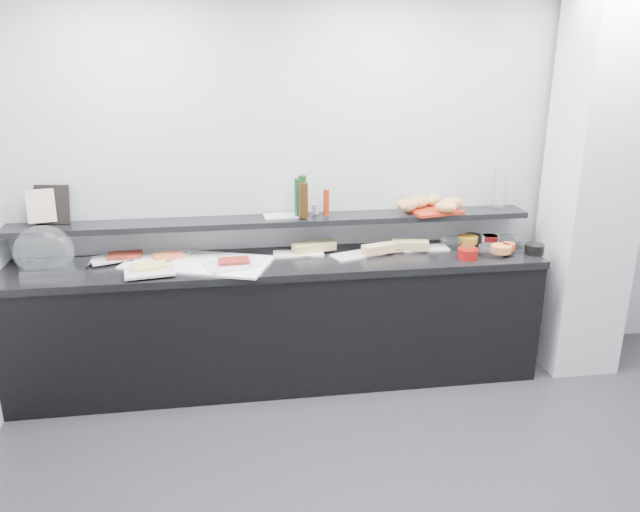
{
  "coord_description": "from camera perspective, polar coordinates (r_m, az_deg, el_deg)",
  "views": [
    {
      "loc": [
        -1.01,
        -2.3,
        2.26
      ],
      "look_at": [
        -0.45,
        1.45,
        1.0
      ],
      "focal_mm": 35.0,
      "sensor_mm": 36.0,
      "label": 1
    }
  ],
  "objects": [
    {
      "name": "back_wall",
      "position": [
        4.51,
        4.66,
        6.69
      ],
      "size": [
        5.0,
        0.02,
        2.7
      ],
      "primitive_type": "cube",
      "color": "#B3B5BA",
      "rests_on": "ground"
    },
    {
      "name": "column",
      "position": [
        4.77,
        23.61,
        5.85
      ],
      "size": [
        0.5,
        0.5,
        2.7
      ],
      "primitive_type": "cube",
      "color": "silver",
      "rests_on": "ground"
    },
    {
      "name": "buffet_cabinet",
      "position": [
        4.41,
        -3.72,
        -6.23
      ],
      "size": [
        3.6,
        0.6,
        0.85
      ],
      "primitive_type": "cube",
      "color": "black",
      "rests_on": "ground"
    },
    {
      "name": "counter_top",
      "position": [
        4.24,
        -3.84,
        -0.7
      ],
      "size": [
        3.62,
        0.62,
        0.05
      ],
      "primitive_type": "cube",
      "color": "black",
      "rests_on": "buffet_cabinet"
    },
    {
      "name": "wall_shelf",
      "position": [
        4.33,
        -4.11,
        3.24
      ],
      "size": [
        3.6,
        0.25,
        0.04
      ],
      "primitive_type": "cube",
      "color": "black",
      "rests_on": "back_wall"
    },
    {
      "name": "cloche_base",
      "position": [
        4.37,
        -22.88,
        -0.96
      ],
      "size": [
        0.4,
        0.27,
        0.04
      ],
      "primitive_type": "cube",
      "rotation": [
        0.0,
        0.0,
        -0.01
      ],
      "color": "#B8BBBF",
      "rests_on": "counter_top"
    },
    {
      "name": "cloche_dome",
      "position": [
        4.38,
        -23.92,
        0.39
      ],
      "size": [
        0.39,
        0.27,
        0.34
      ],
      "primitive_type": "ellipsoid",
      "rotation": [
        0.0,
        0.0,
        0.07
      ],
      "color": "white",
      "rests_on": "cloche_base"
    },
    {
      "name": "linen_runner",
      "position": [
        4.23,
        -11.12,
        -0.59
      ],
      "size": [
        1.05,
        0.75,
        0.01
      ],
      "primitive_type": "cube",
      "rotation": [
        0.0,
        0.0,
        -0.36
      ],
      "color": "white",
      "rests_on": "counter_top"
    },
    {
      "name": "platter_meat_a",
      "position": [
        4.42,
        -18.59,
        -0.23
      ],
      "size": [
        0.31,
        0.26,
        0.01
      ],
      "primitive_type": "cube",
      "rotation": [
        0.0,
        0.0,
        0.38
      ],
      "color": "white",
      "rests_on": "linen_runner"
    },
    {
      "name": "food_meat_a",
      "position": [
        4.4,
        -17.41,
        0.07
      ],
      "size": [
        0.23,
        0.15,
        0.02
      ],
      "primitive_type": "cube",
      "rotation": [
        0.0,
        0.0,
        0.06
      ],
      "color": "maroon",
      "rests_on": "platter_meat_a"
    },
    {
      "name": "platter_salmon",
      "position": [
        4.39,
        -14.15,
        0.09
      ],
      "size": [
        0.37,
        0.28,
        0.01
      ],
      "primitive_type": "cube",
      "rotation": [
        0.0,
        0.0,
        -0.16
      ],
      "color": "white",
      "rests_on": "linen_runner"
    },
    {
      "name": "food_salmon",
      "position": [
        4.31,
        -13.69,
        0.02
      ],
      "size": [
        0.22,
        0.18,
        0.02
      ],
      "primitive_type": "cube",
      "rotation": [
        0.0,
        0.0,
        0.39
      ],
      "color": "#ED5330",
      "rests_on": "platter_salmon"
    },
    {
      "name": "platter_cheese",
      "position": [
        4.08,
        -15.29,
        -1.41
      ],
      "size": [
        0.34,
        0.25,
        0.01
      ],
      "primitive_type": "cube",
      "rotation": [
        0.0,
        0.0,
        0.16
      ],
      "color": "silver",
      "rests_on": "linen_runner"
    },
    {
      "name": "food_cheese",
      "position": [
        4.14,
        -15.3,
        -0.88
      ],
      "size": [
        0.24,
        0.19,
        0.02
      ],
      "primitive_type": "cube",
      "rotation": [
        0.0,
        0.0,
        0.27
      ],
      "color": "#F8CE60",
      "rests_on": "platter_cheese"
    },
    {
      "name": "platter_meat_b",
      "position": [
        4.1,
        -8.05,
        -0.81
      ],
      "size": [
        0.39,
        0.32,
        0.01
      ],
      "primitive_type": "cube",
      "rotation": [
        0.0,
        0.0,
        0.33
      ],
      "color": "silver",
      "rests_on": "linen_runner"
    },
    {
      "name": "food_meat_b",
      "position": [
        4.12,
        -7.88,
        -0.46
      ],
      "size": [
        0.21,
        0.14,
        0.02
      ],
      "primitive_type": "cube",
      "rotation": [
        0.0,
        0.0,
        0.06
      ],
      "color": "maroon",
      "rests_on": "platter_meat_b"
    },
    {
      "name": "sandwich_plate_left",
      "position": [
        4.34,
        -1.99,
        0.21
      ],
      "size": [
        0.35,
        0.16,
        0.01
      ],
      "primitive_type": "cube",
      "rotation": [
        0.0,
        0.0,
        -0.04
      ],
      "color": "white",
      "rests_on": "counter_top"
    },
    {
      "name": "sandwich_food_left",
      "position": [
        4.37,
        -0.55,
        0.88
      ],
      "size": [
        0.32,
        0.2,
        0.06
      ],
      "primitive_type": "cube",
      "rotation": [
        0.0,
        0.0,
        0.3
      ],
      "color": "tan",
      "rests_on": "sandwich_plate_left"
    },
    {
      "name": "tongs_left",
      "position": [
        4.25,
        -1.88,
        -0.01
      ],
      "size": [
        0.16,
        0.02,
        0.01
      ],
      "primitive_type": "cylinder",
      "rotation": [
        0.0,
        1.57,
        0.07
      ],
      "color": "silver",
      "rests_on": "sandwich_plate_left"
    },
    {
      "name": "sandwich_plate_mid",
      "position": [
        4.32,
        3.47,
        0.12
      ],
      "size": [
        0.39,
        0.27,
        0.01
      ],
      "primitive_type": "cube",
      "rotation": [
        0.0,
        0.0,
        0.35
      ],
      "color": "white",
      "rests_on": "counter_top"
    },
    {
      "name": "sandwich_food_mid",
      "position": [
        4.34,
        5.4,
        0.67
      ],
      "size": [
        0.25,
        0.15,
        0.06
      ],
      "primitive_type": "cube",
      "rotation": [
        0.0,
        0.0,
        0.27
      ],
      "color": "tan",
      "rests_on": "sandwich_plate_mid"
    },
    {
      "name": "tongs_mid",
      "position": [
        4.24,
        2.41,
        -0.07
      ],
      "size": [
        0.15,
        0.08,
        0.01
      ],
      "primitive_type": "cylinder",
      "rotation": [
        0.0,
        1.57,
        0.45
      ],
      "color": "silver",
      "rests_on": "sandwich_plate_mid"
    },
    {
      "name": "sandwich_plate_right",
      "position": [
        4.52,
        9.58,
        0.72
      ],
      "size": [
        0.33,
        0.15,
        0.01
      ],
      "primitive_type": "cube",
      "rotation": [
        0.0,
        0.0,
        -0.02
      ],
      "color": "white",
      "rests_on": "counter_top"
    },
    {
      "name": "sandwich_food_right",
      "position": [
        4.45,
        8.22,
        1.02
      ],
      "size": [
        0.28,
        0.17,
        0.06
      ],
      "primitive_type": "cube",
      "rotation": [
        0.0,
        0.0,
        -0.28
      ],
      "color": "tan",
      "rests_on": "sandwich_plate_right"
    },
    {
      "name": "tongs_right",
      "position": [
        4.37,
        7.29,
        0.39
      ],
      "size": [
        0.16,
        0.02,
        0.01
      ],
      "primitive_type": "cylinder",
      "rotation": [
        0.0,
        1.57,
        -0.09
      ],
      "color": "silver",
      "rests_on": "sandwich_plate_right"
    },
    {
      "name": "bowl_glass_fruit",
      "position": [
        4.57,
        11.86,
        1.14
      ],
      "size": [
        0.16,
        0.16,
        0.07
      ],
      "primitive_type": "cylinder",
      "rotation": [
        0.0,
        0.0,
        0.03
      ],
      "color": "silver",
      "rests_on": "counter_top"
    },
    {
      "name": "fill_glass_fruit",
      "position": [
        4.65,
        13.37,
        1.47
      ],
      "size": [
        0.18,
        0.18,
        0.05
      ],
      "primitive_type": "cylinder",
      "rotation": [
        0.0,
        0.0,
        0.34
      ],
      "color": "orange",
      "rests_on": "bowl_glass_fruit"
    },
    {
      "name": "bowl_black_jam",
      "position": [
        4.7,
        13.75,
        1.49
      ],
      "size": [
        0.14,
        0.14,
        0.07
      ],
      "primitive_type": "cylinder",
      "rotation": [
        0.0,
        0.0,
        -0.02
      ],
      "color": "black",
      "rests_on": "counter_top"
    },
    {
      "name": "fill_black_jam",
      "position": [
        4.7,
        15.31,
        1.52
      ],
      "size": [
        0.12,
        0.12,
        0.05
      ],
      "primitive_type": "cylinder",
      "rotation": [
        0.0,
        0.0,
        -0.1
      ],
      "color": "#500B0B",
      "rests_on": "bowl_black_jam"
    },
    {
      "name": "bowl_glass_cream",
      "position": [
        4.71,
        16.92,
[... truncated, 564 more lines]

